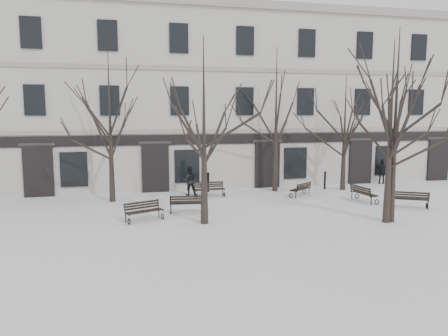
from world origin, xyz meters
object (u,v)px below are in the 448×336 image
object	(u,v)px
bench_2	(409,199)
bench_5	(363,193)
bench_1	(189,203)
bench_4	(301,189)
tree_3	(396,102)
bench_0	(144,210)
bench_3	(210,189)
tree_1	(204,108)
tree_2	(391,110)

from	to	relation	value
bench_2	bench_5	bearing A→B (deg)	-25.62
bench_1	bench_4	size ratio (longest dim) A/B	1.16
tree_3	bench_0	size ratio (longest dim) A/B	4.68
bench_0	bench_1	xyz separation A→B (m)	(2.15, 1.02, 0.02)
tree_3	bench_2	bearing A→B (deg)	40.63
bench_0	bench_3	bearing A→B (deg)	27.11
tree_1	bench_0	bearing A→B (deg)	157.28
bench_0	tree_2	bearing A→B (deg)	-37.71
bench_0	bench_2	xyz separation A→B (m)	(12.97, -0.48, 0.02)
bench_4	bench_0	bearing A→B (deg)	-14.79
tree_2	bench_0	world-z (taller)	tree_2
bench_5	bench_2	bearing A→B (deg)	-150.48
tree_2	bench_4	bearing A→B (deg)	101.25
tree_1	bench_0	world-z (taller)	tree_1
tree_1	bench_1	world-z (taller)	tree_1
bench_3	bench_1	bearing A→B (deg)	-117.74
bench_0	bench_4	distance (m)	9.70
bench_2	bench_3	xyz separation A→B (m)	(-9.08, 5.15, -0.03)
tree_2	bench_4	size ratio (longest dim) A/B	4.91
bench_1	bench_3	world-z (taller)	bench_1
tree_2	bench_2	size ratio (longest dim) A/B	4.23
bench_0	bench_2	distance (m)	12.98
bench_4	bench_5	world-z (taller)	bench_5
tree_2	bench_3	bearing A→B (deg)	130.88
bench_2	bench_0	bearing A→B (deg)	26.85
bench_5	bench_3	bearing A→B (deg)	61.48
tree_1	tree_3	xyz separation A→B (m)	(7.99, -1.54, 0.25)
tree_3	bench_4	size ratio (longest dim) A/B	5.23
tree_2	bench_5	world-z (taller)	tree_2
tree_1	tree_2	size ratio (longest dim) A/B	1.01
bench_1	bench_5	world-z (taller)	bench_1
tree_3	bench_2	world-z (taller)	tree_3
bench_5	tree_1	bearing A→B (deg)	99.65
bench_1	bench_3	size ratio (longest dim) A/B	1.08
bench_3	bench_5	bearing A→B (deg)	-24.90
bench_2	tree_2	bearing A→B (deg)	67.65
tree_2	bench_5	size ratio (longest dim) A/B	4.34
tree_1	bench_2	size ratio (longest dim) A/B	4.28
tree_3	bench_2	distance (m)	5.69
tree_2	bench_0	bearing A→B (deg)	165.43
tree_2	bench_0	xyz separation A→B (m)	(-10.24, 2.66, -4.38)
tree_2	bench_1	bearing A→B (deg)	155.56
bench_5	tree_2	bearing A→B (deg)	156.10
tree_1	bench_3	distance (m)	7.38
bench_0	bench_4	world-z (taller)	bench_0
tree_3	bench_1	size ratio (longest dim) A/B	4.50
bench_0	bench_3	distance (m)	6.08
bench_3	bench_5	world-z (taller)	bench_5
bench_3	tree_2	bearing A→B (deg)	-51.40
tree_3	bench_0	bearing A→B (deg)	166.12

